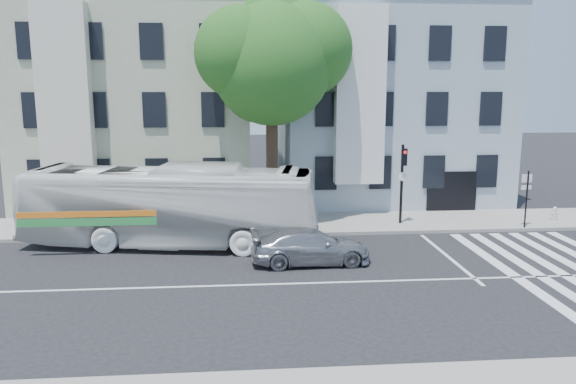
{
  "coord_description": "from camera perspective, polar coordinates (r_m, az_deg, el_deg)",
  "views": [
    {
      "loc": [
        -1.43,
        -17.81,
        6.49
      ],
      "look_at": [
        0.38,
        3.89,
        2.4
      ],
      "focal_mm": 35.0,
      "sensor_mm": 36.0,
      "label": 1
    }
  ],
  "objects": [
    {
      "name": "traffic_signal",
      "position": [
        26.58,
        11.57,
        1.79
      ],
      "size": [
        0.41,
        0.52,
        3.87
      ],
      "rotation": [
        0.0,
        0.0,
        -0.13
      ],
      "color": "black",
      "rests_on": "ground"
    },
    {
      "name": "ground",
      "position": [
        19.01,
        -0.16,
        -9.32
      ],
      "size": [
        120.0,
        120.0,
        0.0
      ],
      "primitive_type": "plane",
      "color": "black",
      "rests_on": "ground"
    },
    {
      "name": "hedge",
      "position": [
        24.88,
        -7.58,
        -3.39
      ],
      "size": [
        8.54,
        1.93,
        0.7
      ],
      "primitive_type": null,
      "rotation": [
        0.0,
        0.0,
        0.13
      ],
      "color": "#23591D",
      "rests_on": "sidewalk_far"
    },
    {
      "name": "sidewalk_far",
      "position": [
        26.64,
        -1.54,
        -3.31
      ],
      "size": [
        80.0,
        4.0,
        0.15
      ],
      "primitive_type": "cube",
      "color": "gray",
      "rests_on": "ground"
    },
    {
      "name": "sedan",
      "position": [
        20.98,
        2.29,
        -5.55
      ],
      "size": [
        1.99,
        4.52,
        1.29
      ],
      "primitive_type": "imported",
      "rotation": [
        0.0,
        0.0,
        1.61
      ],
      "color": "#A2A4A9",
      "rests_on": "ground"
    },
    {
      "name": "far_sign_pole",
      "position": [
        27.68,
        23.08,
        0.03
      ],
      "size": [
        0.47,
        0.17,
        2.63
      ],
      "rotation": [
        0.0,
        0.0,
        0.04
      ],
      "color": "black",
      "rests_on": "sidewalk_far"
    },
    {
      "name": "bus",
      "position": [
        23.55,
        -11.84,
        -1.36
      ],
      "size": [
        4.77,
        12.43,
        3.38
      ],
      "primitive_type": "imported",
      "rotation": [
        0.0,
        0.0,
        1.41
      ],
      "color": "white",
      "rests_on": "ground"
    },
    {
      "name": "building_right",
      "position": [
        33.89,
        9.76,
        8.81
      ],
      "size": [
        12.0,
        10.0,
        11.0
      ],
      "primitive_type": "cube",
      "color": "#99AEB6",
      "rests_on": "ground"
    },
    {
      "name": "street_tree",
      "position": [
        26.62,
        -1.59,
        13.52
      ],
      "size": [
        7.3,
        5.9,
        11.1
      ],
      "color": "#2D2116",
      "rests_on": "ground"
    },
    {
      "name": "building_left",
      "position": [
        33.3,
        -14.55,
        8.59
      ],
      "size": [
        12.0,
        10.0,
        11.0
      ],
      "primitive_type": "cube",
      "color": "#A0AB8F",
      "rests_on": "ground"
    },
    {
      "name": "fire_hydrant",
      "position": [
        29.97,
        25.46,
        -1.97
      ],
      "size": [
        0.38,
        0.22,
        0.66
      ],
      "rotation": [
        0.0,
        0.0,
        -0.22
      ],
      "color": "beige",
      "rests_on": "sidewalk_far"
    }
  ]
}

